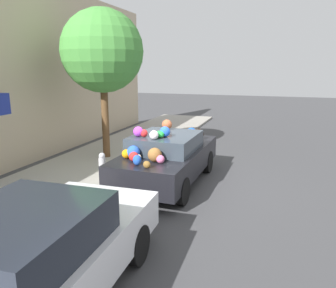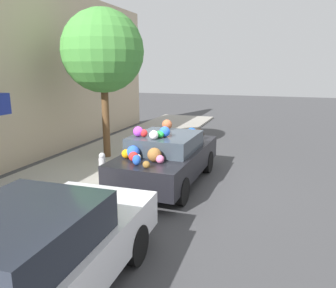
% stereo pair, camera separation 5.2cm
% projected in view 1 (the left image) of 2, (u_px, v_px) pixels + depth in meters
% --- Properties ---
extents(ground_plane, '(60.00, 60.00, 0.00)m').
position_uv_depth(ground_plane, '(165.00, 182.00, 9.06)').
color(ground_plane, '#424244').
extents(sidewalk_curb, '(24.00, 3.20, 0.10)m').
position_uv_depth(sidewalk_curb, '(81.00, 171.00, 9.90)').
color(sidewalk_curb, '#9E998E').
rests_on(sidewalk_curb, ground).
extents(building_facade, '(18.00, 1.20, 5.90)m').
position_uv_depth(building_facade, '(9.00, 74.00, 9.81)').
color(building_facade, '#C6B293').
rests_on(building_facade, ground).
extents(street_tree, '(2.67, 2.67, 4.85)m').
position_uv_depth(street_tree, '(102.00, 52.00, 10.52)').
color(street_tree, brown).
rests_on(street_tree, sidewalk_curb).
extents(fire_hydrant, '(0.20, 0.20, 0.70)m').
position_uv_depth(fire_hydrant, '(102.00, 165.00, 9.12)').
color(fire_hydrant, '#B2B2B7').
rests_on(fire_hydrant, sidewalk_curb).
extents(art_car, '(4.16, 1.87, 1.68)m').
position_uv_depth(art_car, '(168.00, 156.00, 8.84)').
color(art_car, black).
rests_on(art_car, ground).
extents(parked_car_plain, '(4.39, 1.98, 1.45)m').
position_uv_depth(parked_car_plain, '(32.00, 260.00, 4.10)').
color(parked_car_plain, silver).
rests_on(parked_car_plain, ground).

